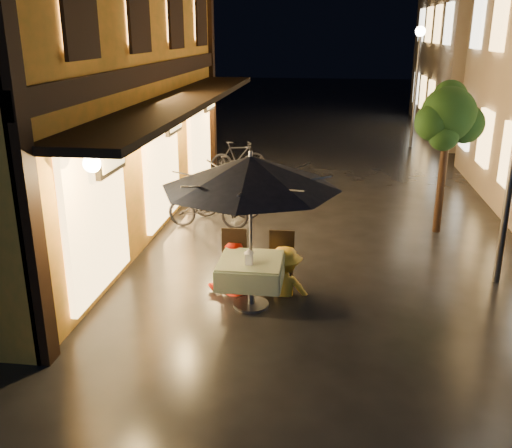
# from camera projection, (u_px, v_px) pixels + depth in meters

# --- Properties ---
(ground) EXTENTS (90.00, 90.00, 0.00)m
(ground) POSITION_uv_depth(u_px,v_px,m) (317.00, 326.00, 8.31)
(ground) COLOR black
(ground) RESTS_ON ground
(west_building) EXTENTS (5.90, 11.40, 7.40)m
(west_building) POSITION_uv_depth(u_px,v_px,m) (47.00, 50.00, 11.58)
(west_building) COLOR #B88D2F
(west_building) RESTS_ON ground
(street_tree) EXTENTS (1.43, 1.20, 3.15)m
(street_tree) POSITION_uv_depth(u_px,v_px,m) (449.00, 118.00, 11.46)
(street_tree) COLOR black
(street_tree) RESTS_ON ground
(streetlamp_far) EXTENTS (0.36, 0.36, 4.23)m
(streetlamp_far) POSITION_uv_depth(u_px,v_px,m) (418.00, 65.00, 20.13)
(streetlamp_far) COLOR #59595E
(streetlamp_far) RESTS_ON ground
(cafe_table) EXTENTS (0.99, 0.99, 0.78)m
(cafe_table) POSITION_uv_depth(u_px,v_px,m) (251.00, 271.00, 8.76)
(cafe_table) COLOR #59595E
(cafe_table) RESTS_ON ground
(patio_umbrella) EXTENTS (2.67, 2.67, 2.46)m
(patio_umbrella) POSITION_uv_depth(u_px,v_px,m) (251.00, 172.00, 8.25)
(patio_umbrella) COLOR #59595E
(patio_umbrella) RESTS_ON ground
(cafe_chair_left) EXTENTS (0.42, 0.42, 0.97)m
(cafe_chair_left) POSITION_uv_depth(u_px,v_px,m) (233.00, 255.00, 9.51)
(cafe_chair_left) COLOR black
(cafe_chair_left) RESTS_ON ground
(cafe_chair_right) EXTENTS (0.42, 0.42, 0.97)m
(cafe_chair_right) POSITION_uv_depth(u_px,v_px,m) (281.00, 257.00, 9.41)
(cafe_chair_right) COLOR black
(cafe_chair_right) RESTS_ON ground
(table_lantern) EXTENTS (0.16, 0.16, 0.25)m
(table_lantern) POSITION_uv_depth(u_px,v_px,m) (249.00, 256.00, 8.47)
(table_lantern) COLOR white
(table_lantern) RESTS_ON cafe_table
(person_orange) EXTENTS (0.95, 0.85, 1.62)m
(person_orange) POSITION_uv_depth(u_px,v_px,m) (231.00, 244.00, 9.24)
(person_orange) COLOR red
(person_orange) RESTS_ON ground
(person_yellow) EXTENTS (1.02, 0.61, 1.55)m
(person_yellow) POSITION_uv_depth(u_px,v_px,m) (285.00, 248.00, 9.14)
(person_yellow) COLOR yellow
(person_yellow) RESTS_ON ground
(bicycle_0) EXTENTS (1.80, 0.68, 0.94)m
(bicycle_0) POSITION_uv_depth(u_px,v_px,m) (208.00, 207.00, 12.33)
(bicycle_0) COLOR black
(bicycle_0) RESTS_ON ground
(bicycle_1) EXTENTS (1.65, 0.54, 0.98)m
(bicycle_1) POSITION_uv_depth(u_px,v_px,m) (226.00, 198.00, 12.95)
(bicycle_1) COLOR black
(bicycle_1) RESTS_ON ground
(bicycle_2) EXTENTS (1.86, 1.04, 0.93)m
(bicycle_2) POSITION_uv_depth(u_px,v_px,m) (225.00, 184.00, 14.22)
(bicycle_2) COLOR black
(bicycle_2) RESTS_ON ground
(bicycle_3) EXTENTS (1.69, 0.81, 0.98)m
(bicycle_3) POSITION_uv_depth(u_px,v_px,m) (234.00, 174.00, 15.04)
(bicycle_3) COLOR black
(bicycle_3) RESTS_ON ground
(bicycle_4) EXTENTS (1.60, 0.95, 0.79)m
(bicycle_4) POSITION_uv_depth(u_px,v_px,m) (243.00, 178.00, 15.05)
(bicycle_4) COLOR black
(bicycle_4) RESTS_ON ground
(bicycle_5) EXTENTS (1.69, 0.90, 0.98)m
(bicycle_5) POSITION_uv_depth(u_px,v_px,m) (238.00, 158.00, 16.98)
(bicycle_5) COLOR black
(bicycle_5) RESTS_ON ground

